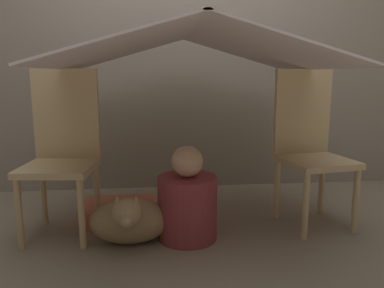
{
  "coord_description": "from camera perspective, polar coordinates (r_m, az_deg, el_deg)",
  "views": [
    {
      "loc": [
        -0.22,
        -1.89,
        0.92
      ],
      "look_at": [
        0.0,
        0.22,
        0.52
      ],
      "focal_mm": 35.0,
      "sensor_mm": 36.0,
      "label": 1
    }
  ],
  "objects": [
    {
      "name": "floor_cushion",
      "position": [
        2.5,
        -10.89,
        -9.99
      ],
      "size": [
        0.46,
        0.37,
        0.1
      ],
      "color": "#CC664C",
      "rests_on": "ground_plane"
    },
    {
      "name": "chair_left",
      "position": [
        2.29,
        -19.12,
        -0.55
      ],
      "size": [
        0.43,
        0.43,
        0.95
      ],
      "rotation": [
        0.0,
        0.0,
        -0.1
      ],
      "color": "#D1B27F",
      "rests_on": "ground_plane"
    },
    {
      "name": "wall_back",
      "position": [
        3.05,
        -1.82,
        16.74
      ],
      "size": [
        7.0,
        0.05,
        2.5
      ],
      "color": "gray",
      "rests_on": "ground_plane"
    },
    {
      "name": "sheet_canopy",
      "position": [
        2.13,
        0.0,
        14.46
      ],
      "size": [
        1.51,
        1.23,
        0.23
      ],
      "color": "silver"
    },
    {
      "name": "person_front",
      "position": [
        2.13,
        -0.72,
        -8.87
      ],
      "size": [
        0.33,
        0.33,
        0.54
      ],
      "color": "maroon",
      "rests_on": "ground_plane"
    },
    {
      "name": "chair_right",
      "position": [
        2.42,
        17.48,
        0.13
      ],
      "size": [
        0.45,
        0.45,
        0.95
      ],
      "rotation": [
        0.0,
        0.0,
        0.17
      ],
      "color": "#D1B27F",
      "rests_on": "ground_plane"
    },
    {
      "name": "ground_plane",
      "position": [
        2.11,
        0.62,
        -15.23
      ],
      "size": [
        8.8,
        8.8,
        0.0
      ],
      "primitive_type": "plane",
      "color": "gray"
    },
    {
      "name": "dog",
      "position": [
        2.1,
        -9.5,
        -11.33
      ],
      "size": [
        0.44,
        0.39,
        0.33
      ],
      "color": "#9E7F56",
      "rests_on": "ground_plane"
    }
  ]
}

